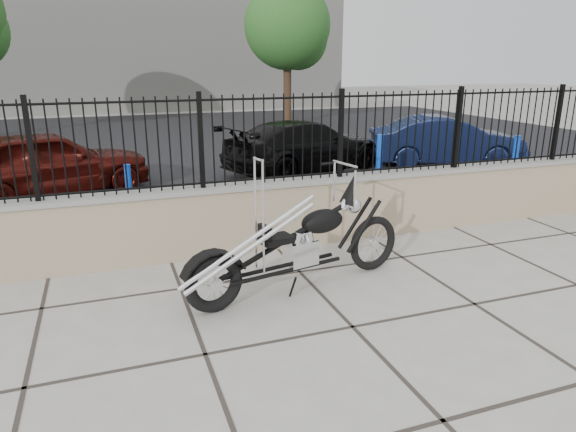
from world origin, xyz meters
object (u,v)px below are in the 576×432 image
at_px(chopper_motorcycle, 297,223).
at_px(car_black, 305,146).
at_px(car_blue, 446,141).
at_px(car_red, 47,163).

distance_m(chopper_motorcycle, car_black, 6.80).
relative_size(chopper_motorcycle, car_blue, 0.73).
relative_size(car_red, car_black, 0.92).
relative_size(car_black, car_blue, 1.12).
height_order(chopper_motorcycle, car_red, chopper_motorcycle).
distance_m(car_red, car_black, 5.67).
xyz_separation_m(chopper_motorcycle, car_blue, (6.22, 5.73, -0.20)).
bearing_deg(car_black, car_red, 76.64).
height_order(car_black, car_blue, car_blue).
bearing_deg(chopper_motorcycle, car_red, 105.89).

